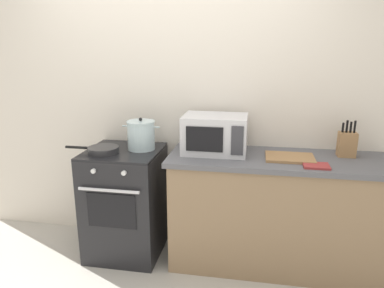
{
  "coord_description": "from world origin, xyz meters",
  "views": [
    {
      "loc": [
        0.7,
        -2.08,
        1.75
      ],
      "look_at": [
        0.23,
        0.6,
        1.0
      ],
      "focal_mm": 33.61,
      "sensor_mm": 36.0,
      "label": 1
    }
  ],
  "objects_px": {
    "stock_pot": "(141,135)",
    "knife_block": "(347,144)",
    "microwave": "(215,134)",
    "cutting_board": "(290,158)",
    "oven_mitt": "(316,166)",
    "stove": "(126,202)",
    "frying_pan": "(103,150)"
  },
  "relations": [
    {
      "from": "frying_pan",
      "to": "cutting_board",
      "type": "xyz_separation_m",
      "value": [
        1.46,
        0.1,
        -0.02
      ]
    },
    {
      "from": "stock_pot",
      "to": "knife_block",
      "type": "xyz_separation_m",
      "value": [
        1.62,
        0.08,
        -0.02
      ]
    },
    {
      "from": "stove",
      "to": "cutting_board",
      "type": "distance_m",
      "value": 1.41
    },
    {
      "from": "microwave",
      "to": "cutting_board",
      "type": "xyz_separation_m",
      "value": [
        0.58,
        -0.08,
        -0.14
      ]
    },
    {
      "from": "stock_pot",
      "to": "oven_mitt",
      "type": "height_order",
      "value": "stock_pot"
    },
    {
      "from": "microwave",
      "to": "knife_block",
      "type": "distance_m",
      "value": 1.01
    },
    {
      "from": "microwave",
      "to": "frying_pan",
      "type": "bearing_deg",
      "value": -168.36
    },
    {
      "from": "stove",
      "to": "oven_mitt",
      "type": "xyz_separation_m",
      "value": [
        1.5,
        -0.16,
        0.47
      ]
    },
    {
      "from": "stock_pot",
      "to": "cutting_board",
      "type": "bearing_deg",
      "value": -2.86
    },
    {
      "from": "stove",
      "to": "oven_mitt",
      "type": "distance_m",
      "value": 1.58
    },
    {
      "from": "microwave",
      "to": "knife_block",
      "type": "height_order",
      "value": "microwave"
    },
    {
      "from": "oven_mitt",
      "to": "knife_block",
      "type": "bearing_deg",
      "value": 48.88
    },
    {
      "from": "stove",
      "to": "oven_mitt",
      "type": "relative_size",
      "value": 5.11
    },
    {
      "from": "cutting_board",
      "to": "stove",
      "type": "bearing_deg",
      "value": -179.95
    },
    {
      "from": "stove",
      "to": "knife_block",
      "type": "bearing_deg",
      "value": 4.59
    },
    {
      "from": "stock_pot",
      "to": "knife_block",
      "type": "height_order",
      "value": "knife_block"
    },
    {
      "from": "stock_pot",
      "to": "oven_mitt",
      "type": "bearing_deg",
      "value": -9.19
    },
    {
      "from": "stove",
      "to": "cutting_board",
      "type": "bearing_deg",
      "value": 0.05
    },
    {
      "from": "oven_mitt",
      "to": "stock_pot",
      "type": "bearing_deg",
      "value": 170.81
    },
    {
      "from": "frying_pan",
      "to": "knife_block",
      "type": "height_order",
      "value": "knife_block"
    },
    {
      "from": "frying_pan",
      "to": "microwave",
      "type": "height_order",
      "value": "microwave"
    },
    {
      "from": "frying_pan",
      "to": "cutting_board",
      "type": "height_order",
      "value": "frying_pan"
    },
    {
      "from": "oven_mitt",
      "to": "cutting_board",
      "type": "bearing_deg",
      "value": 136.54
    },
    {
      "from": "stock_pot",
      "to": "oven_mitt",
      "type": "relative_size",
      "value": 1.74
    },
    {
      "from": "frying_pan",
      "to": "oven_mitt",
      "type": "height_order",
      "value": "frying_pan"
    },
    {
      "from": "cutting_board",
      "to": "oven_mitt",
      "type": "xyz_separation_m",
      "value": [
        0.17,
        -0.16,
        -0.0
      ]
    },
    {
      "from": "stove",
      "to": "stock_pot",
      "type": "relative_size",
      "value": 2.94
    },
    {
      "from": "cutting_board",
      "to": "oven_mitt",
      "type": "height_order",
      "value": "cutting_board"
    },
    {
      "from": "knife_block",
      "to": "oven_mitt",
      "type": "relative_size",
      "value": 1.57
    },
    {
      "from": "stock_pot",
      "to": "frying_pan",
      "type": "bearing_deg",
      "value": -149.11
    },
    {
      "from": "stove",
      "to": "knife_block",
      "type": "xyz_separation_m",
      "value": [
        1.76,
        0.14,
        0.56
      ]
    },
    {
      "from": "microwave",
      "to": "oven_mitt",
      "type": "xyz_separation_m",
      "value": [
        0.75,
        -0.24,
        -0.14
      ]
    }
  ]
}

